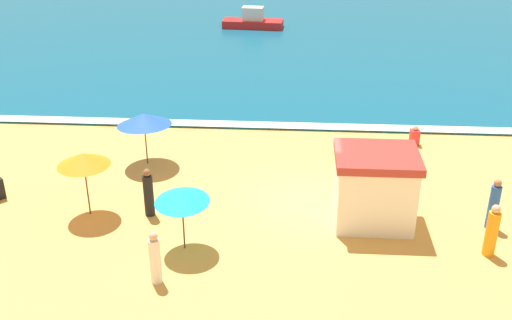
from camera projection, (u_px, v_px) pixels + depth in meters
name	position (u px, v px, depth m)	size (l,w,h in m)	color
ground_plane	(299.00, 199.00, 21.47)	(60.00, 60.00, 0.00)	#E0A856
ocean_water	(300.00, 14.00, 46.55)	(60.00, 44.00, 0.10)	#0F567A
wave_breaker_foam	(299.00, 126.00, 27.07)	(57.00, 0.70, 0.01)	white
lifeguard_cabana	(375.00, 187.00, 19.67)	(2.59, 2.21, 2.43)	white
beach_umbrella_1	(83.00, 159.00, 19.74)	(2.39, 2.39, 2.22)	#4C3823
beach_umbrella_3	(182.00, 196.00, 18.03)	(2.06, 2.08, 2.03)	#4C3823
beach_umbrella_5	(144.00, 119.00, 23.19)	(2.81, 2.82, 2.12)	#4C3823
beachgoer_1	(494.00, 205.00, 19.50)	(0.45, 0.45, 1.72)	blue
beachgoer_3	(492.00, 232.00, 18.17)	(0.49, 0.49, 1.68)	orange
beachgoer_5	(149.00, 193.00, 20.21)	(0.45, 0.45, 1.68)	black
beachgoer_7	(155.00, 259.00, 16.98)	(0.43, 0.43, 1.62)	white
beachgoer_8	(415.00, 136.00, 25.38)	(0.38, 0.38, 0.85)	red
small_boat_0	(253.00, 21.00, 42.41)	(4.15, 1.70, 1.39)	red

